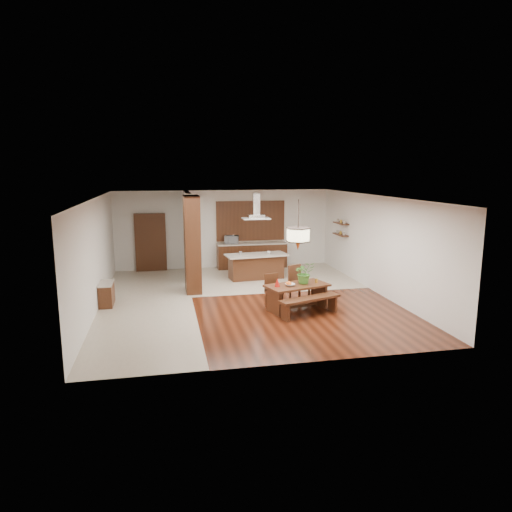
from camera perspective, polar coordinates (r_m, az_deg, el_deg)
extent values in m
plane|color=#341409|center=(13.07, -1.29, -5.44)|extent=(9.00, 9.00, 0.00)
cube|color=white|center=(12.58, -1.35, 7.36)|extent=(8.00, 9.00, 0.04)
cube|color=silver|center=(17.14, -4.01, 3.36)|extent=(8.00, 0.04, 2.90)
cube|color=silver|center=(8.45, 4.15, -4.30)|extent=(8.00, 0.04, 2.90)
cube|color=silver|center=(12.67, -19.42, 0.16)|extent=(0.04, 9.00, 2.90)
cube|color=silver|center=(14.01, 15.00, 1.37)|extent=(0.04, 9.00, 2.90)
cube|color=beige|center=(12.89, -13.48, -5.96)|extent=(2.50, 9.00, 0.01)
cube|color=beige|center=(15.68, 1.57, -2.68)|extent=(5.50, 4.00, 0.01)
cube|color=#442011|center=(12.58, -1.35, 7.29)|extent=(8.00, 9.00, 0.02)
cube|color=#321A0E|center=(13.75, -7.97, 1.46)|extent=(0.45, 1.00, 2.90)
cube|color=silver|center=(15.83, -8.47, 2.66)|extent=(0.18, 2.40, 2.90)
cube|color=#321A0E|center=(13.08, -18.17, -4.54)|extent=(0.37, 0.88, 0.63)
cube|color=#321A0E|center=(16.96, -13.03, 1.66)|extent=(1.10, 0.20, 2.10)
cube|color=#321A0E|center=(17.17, -0.53, 0.01)|extent=(2.60, 0.60, 0.90)
cube|color=#BDB2A5|center=(17.08, -0.53, 1.58)|extent=(2.60, 0.62, 0.05)
cube|color=brown|center=(17.23, -0.70, 4.42)|extent=(2.60, 0.08, 1.50)
cube|color=#321A0E|center=(16.31, 10.52, 2.65)|extent=(0.26, 0.90, 0.04)
cube|color=#321A0E|center=(16.26, 10.57, 4.05)|extent=(0.26, 0.90, 0.04)
cube|color=#321A0E|center=(12.02, 5.17, -3.70)|extent=(1.79, 1.24, 0.05)
cube|color=#321A0E|center=(11.75, 2.25, -5.72)|extent=(0.25, 0.65, 0.62)
cube|color=#321A0E|center=(12.50, 7.86, -4.81)|extent=(0.25, 0.65, 0.62)
imported|color=#3D7B29|center=(12.09, 6.07, -2.09)|extent=(0.53, 0.46, 0.58)
imported|color=beige|center=(11.85, 4.30, -3.62)|extent=(0.26, 0.26, 0.06)
cone|color=#A3120B|center=(11.75, 2.67, -3.31)|extent=(0.16, 0.16, 0.22)
cylinder|color=gold|center=(12.26, 7.57, -3.07)|extent=(0.10, 0.10, 0.11)
cube|color=#321A0E|center=(15.43, 0.01, -1.38)|extent=(1.85, 0.85, 0.80)
cube|color=#BDB2A5|center=(15.31, 0.05, 0.14)|extent=(2.14, 1.10, 0.04)
imported|color=silver|center=(15.36, 1.61, 0.43)|extent=(0.15, 0.15, 0.10)
imported|color=#B3B4BA|center=(16.94, -3.08, 2.07)|extent=(0.58, 0.44, 0.29)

